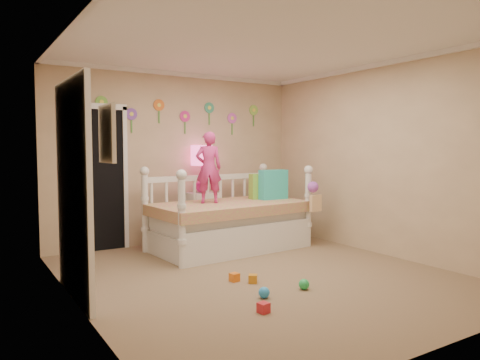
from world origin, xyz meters
TOP-DOWN VIEW (x-y plane):
  - floor at (0.00, 0.00)m, footprint 4.00×4.50m
  - ceiling at (0.00, 0.00)m, footprint 4.00×4.50m
  - back_wall at (0.00, 2.25)m, footprint 4.00×0.01m
  - left_wall at (-2.00, 0.00)m, footprint 0.01×4.50m
  - right_wall at (2.00, 0.00)m, footprint 0.01×4.50m
  - crown_molding at (0.00, 0.00)m, footprint 4.00×4.50m
  - daybed at (0.39, 1.36)m, footprint 2.31×1.35m
  - pillow_turquoise at (1.16, 1.35)m, footprint 0.45×0.16m
  - pillow_lime at (1.07, 1.49)m, footprint 0.42×0.20m
  - child at (0.10, 1.43)m, footprint 0.43×0.36m
  - nightstand at (0.32, 2.07)m, footprint 0.50×0.42m
  - table_lamp at (0.32, 2.07)m, footprint 0.33×0.33m
  - closet_doorway at (-1.25, 2.23)m, footprint 0.90×0.04m
  - flower_decals at (-0.09, 2.24)m, footprint 3.40×0.02m
  - mirror_closet at (-1.96, 0.30)m, footprint 0.07×1.30m
  - wall_picture at (-1.97, -0.90)m, footprint 0.05×0.34m
  - hanging_bag at (1.45, 0.75)m, footprint 0.20×0.16m
  - toy_scatter at (-0.29, -0.43)m, footprint 0.89×1.35m

SIDE VIEW (x-z plane):
  - floor at x=0.00m, z-range -0.01..0.01m
  - toy_scatter at x=-0.29m, z-range 0.00..0.11m
  - nightstand at x=0.32m, z-range 0.00..0.76m
  - daybed at x=0.39m, z-range 0.00..1.21m
  - hanging_bag at x=1.45m, z-range 0.56..0.92m
  - pillow_lime at x=1.07m, z-range 0.67..1.06m
  - pillow_turquoise at x=1.16m, z-range 0.67..1.12m
  - closet_doorway at x=-1.25m, z-range 0.00..2.07m
  - mirror_closet at x=-1.96m, z-range 0.00..2.10m
  - child at x=0.10m, z-range 0.67..1.68m
  - table_lamp at x=0.32m, z-range 0.88..1.61m
  - back_wall at x=0.00m, z-range 0.00..2.60m
  - left_wall at x=-2.00m, z-range 0.00..2.60m
  - right_wall at x=2.00m, z-range 0.00..2.60m
  - wall_picture at x=-1.97m, z-range 1.34..1.76m
  - flower_decals at x=-0.09m, z-range 1.69..2.19m
  - crown_molding at x=0.00m, z-range 2.54..2.60m
  - ceiling at x=0.00m, z-range 2.60..2.60m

